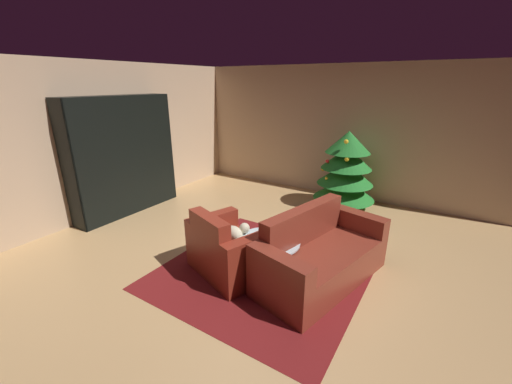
{
  "coord_description": "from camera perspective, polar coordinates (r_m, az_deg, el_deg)",
  "views": [
    {
      "loc": [
        1.92,
        -3.04,
        2.25
      ],
      "look_at": [
        -0.11,
        0.19,
        0.91
      ],
      "focal_mm": 22.1,
      "sensor_mm": 36.0,
      "label": 1
    }
  ],
  "objects": [
    {
      "name": "wall_back",
      "position": [
        6.62,
        15.22,
        10.34
      ],
      "size": [
        6.42,
        0.06,
        2.59
      ],
      "primitive_type": "cube",
      "color": "tan",
      "rests_on": "ground"
    },
    {
      "name": "wall_left",
      "position": [
        6.02,
        -26.93,
        8.1
      ],
      "size": [
        0.06,
        6.5,
        2.59
      ],
      "primitive_type": "cube",
      "color": "tan",
      "rests_on": "ground"
    },
    {
      "name": "bottle_on_table",
      "position": [
        3.58,
        3.6,
        -8.96
      ],
      "size": [
        0.07,
        0.07,
        0.24
      ],
      "color": "#165824",
      "rests_on": "coffee_table"
    },
    {
      "name": "armchair_red",
      "position": [
        3.95,
        -5.01,
        -10.45
      ],
      "size": [
        1.17,
        1.01,
        0.82
      ],
      "color": "maroon",
      "rests_on": "ground"
    },
    {
      "name": "coffee_table",
      "position": [
        3.82,
        2.19,
        -9.34
      ],
      "size": [
        0.77,
        0.77,
        0.46
      ],
      "color": "black",
      "rests_on": "ground"
    },
    {
      "name": "area_rug",
      "position": [
        4.08,
        1.36,
        -14.12
      ],
      "size": [
        2.37,
        2.36,
        0.01
      ],
      "primitive_type": "cube",
      "color": "maroon",
      "rests_on": "ground"
    },
    {
      "name": "ground_plane",
      "position": [
        4.24,
        -0.1,
        -12.72
      ],
      "size": [
        7.66,
        7.66,
        0.0
      ],
      "primitive_type": "plane",
      "color": "tan"
    },
    {
      "name": "bookshelf_unit",
      "position": [
        6.06,
        -21.92,
        6.23
      ],
      "size": [
        0.4,
        1.93,
        2.04
      ],
      "color": "black",
      "rests_on": "ground"
    },
    {
      "name": "couch_red",
      "position": [
        3.87,
        11.42,
        -11.42
      ],
      "size": [
        1.16,
        1.86,
        0.85
      ],
      "color": "maroon",
      "rests_on": "ground"
    },
    {
      "name": "book_stack_on_table",
      "position": [
        3.75,
        0.97,
        -8.2
      ],
      "size": [
        0.21,
        0.19,
        0.11
      ],
      "color": "#D6C44A",
      "rests_on": "coffee_table"
    },
    {
      "name": "decorated_tree",
      "position": [
        6.02,
        15.94,
        3.85
      ],
      "size": [
        1.12,
        1.12,
        1.44
      ],
      "color": "brown",
      "rests_on": "ground"
    }
  ]
}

